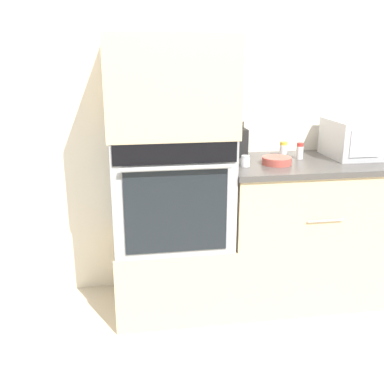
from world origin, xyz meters
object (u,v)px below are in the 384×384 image
knife_block (238,142)px  condiment_jar_mid (245,161)px  wall_oven (170,187)px  condiment_jar_far (283,149)px  bowl (277,161)px  condiment_jar_near (300,151)px  microwave (353,138)px

knife_block → condiment_jar_mid: bearing=-95.4°
wall_oven → condiment_jar_far: wall_oven is taller
bowl → condiment_jar_far: size_ratio=1.95×
knife_block → condiment_jar_near: (0.37, -0.13, -0.04)m
microwave → wall_oven: bearing=-176.8°
condiment_jar_near → condiment_jar_mid: bearing=-160.2°
condiment_jar_far → bowl: bearing=-118.7°
bowl → microwave: bearing=12.9°
microwave → bowl: microwave is taller
condiment_jar_mid → knife_block: bearing=84.6°
condiment_jar_mid → microwave: bearing=11.1°
bowl → condiment_jar_mid: (-0.20, -0.02, 0.01)m
knife_block → condiment_jar_far: size_ratio=2.45×
condiment_jar_near → condiment_jar_mid: size_ratio=1.58×
microwave → knife_block: bearing=170.1°
bowl → condiment_jar_far: condiment_jar_far is taller
condiment_jar_far → wall_oven: bearing=-168.0°
condiment_jar_near → wall_oven: bearing=-175.7°
condiment_jar_near → condiment_jar_mid: (-0.40, -0.14, -0.02)m
wall_oven → microwave: (1.19, 0.07, 0.25)m
microwave → condiment_jar_far: bearing=167.3°
microwave → bowl: (-0.55, -0.13, -0.10)m
bowl → condiment_jar_mid: bearing=-173.7°
condiment_jar_mid → condiment_jar_near: bearing=19.8°
knife_block → condiment_jar_mid: 0.28m
condiment_jar_far → microwave: bearing=-12.7°
condiment_jar_mid → wall_oven: bearing=169.7°
wall_oven → condiment_jar_far: 0.81m
microwave → bowl: 0.57m
microwave → knife_block: 0.74m
wall_oven → bowl: wall_oven is taller
condiment_jar_near → condiment_jar_far: size_ratio=1.12×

